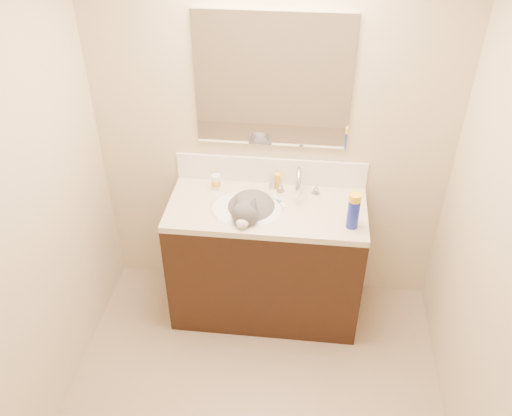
% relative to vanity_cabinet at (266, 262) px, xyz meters
% --- Properties ---
extents(room_shell, '(2.24, 2.54, 2.52)m').
position_rel_vanity_cabinet_xyz_m(room_shell, '(0.00, -0.97, 1.08)').
color(room_shell, beige).
rests_on(room_shell, ground).
extents(vanity_cabinet, '(1.20, 0.55, 0.82)m').
position_rel_vanity_cabinet_xyz_m(vanity_cabinet, '(0.00, 0.00, 0.00)').
color(vanity_cabinet, black).
rests_on(vanity_cabinet, ground).
extents(counter_slab, '(1.20, 0.55, 0.04)m').
position_rel_vanity_cabinet_xyz_m(counter_slab, '(0.00, 0.00, 0.43)').
color(counter_slab, beige).
rests_on(counter_slab, vanity_cabinet).
extents(basin, '(0.45, 0.36, 0.14)m').
position_rel_vanity_cabinet_xyz_m(basin, '(-0.12, -0.03, 0.38)').
color(basin, white).
rests_on(basin, vanity_cabinet).
extents(faucet, '(0.28, 0.20, 0.21)m').
position_rel_vanity_cabinet_xyz_m(faucet, '(0.18, 0.14, 0.54)').
color(faucet, silver).
rests_on(faucet, counter_slab).
extents(cat, '(0.35, 0.45, 0.33)m').
position_rel_vanity_cabinet_xyz_m(cat, '(-0.10, -0.04, 0.43)').
color(cat, '#4D4A4D').
rests_on(cat, basin).
extents(backsplash, '(1.20, 0.02, 0.18)m').
position_rel_vanity_cabinet_xyz_m(backsplash, '(0.00, 0.26, 0.54)').
color(backsplash, white).
rests_on(backsplash, counter_slab).
extents(mirror, '(0.90, 0.02, 0.80)m').
position_rel_vanity_cabinet_xyz_m(mirror, '(0.00, 0.26, 1.13)').
color(mirror, white).
rests_on(mirror, room_shell).
extents(pill_bottle, '(0.07, 0.07, 0.10)m').
position_rel_vanity_cabinet_xyz_m(pill_bottle, '(-0.34, 0.16, 0.50)').
color(pill_bottle, white).
rests_on(pill_bottle, counter_slab).
extents(pill_label, '(0.07, 0.07, 0.04)m').
position_rel_vanity_cabinet_xyz_m(pill_label, '(-0.34, 0.16, 0.49)').
color(pill_label, gold).
rests_on(pill_label, pill_bottle).
extents(silver_jar, '(0.06, 0.06, 0.06)m').
position_rel_vanity_cabinet_xyz_m(silver_jar, '(0.02, 0.20, 0.48)').
color(silver_jar, '#B7B7BC').
rests_on(silver_jar, counter_slab).
extents(amber_bottle, '(0.05, 0.05, 0.10)m').
position_rel_vanity_cabinet_xyz_m(amber_bottle, '(0.05, 0.21, 0.50)').
color(amber_bottle, yellow).
rests_on(amber_bottle, counter_slab).
extents(toothbrush, '(0.09, 0.12, 0.01)m').
position_rel_vanity_cabinet_xyz_m(toothbrush, '(0.07, 0.05, 0.45)').
color(toothbrush, white).
rests_on(toothbrush, counter_slab).
extents(toothbrush_head, '(0.03, 0.04, 0.02)m').
position_rel_vanity_cabinet_xyz_m(toothbrush_head, '(0.07, 0.05, 0.46)').
color(toothbrush_head, '#66B2D8').
rests_on(toothbrush_head, counter_slab).
extents(spray_can, '(0.07, 0.07, 0.19)m').
position_rel_vanity_cabinet_xyz_m(spray_can, '(0.50, -0.14, 0.54)').
color(spray_can, '#1727A5').
rests_on(spray_can, counter_slab).
extents(spray_cap, '(0.07, 0.07, 0.04)m').
position_rel_vanity_cabinet_xyz_m(spray_cap, '(0.50, -0.14, 0.65)').
color(spray_cap, yellow).
rests_on(spray_cap, spray_can).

